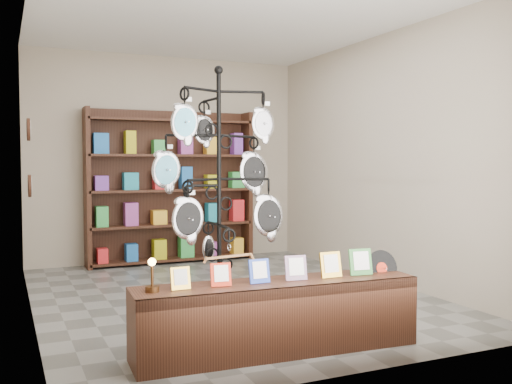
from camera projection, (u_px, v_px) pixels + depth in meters
ground at (229, 295)px, 6.21m from camera, size 5.00×5.00×0.00m
room_envelope at (229, 125)px, 6.12m from camera, size 5.00×5.00×5.00m
display_tree at (219, 180)px, 4.81m from camera, size 1.16×1.01×2.26m
front_shelf at (278, 316)px, 4.35m from camera, size 2.24×0.58×0.78m
back_shelving at (171, 191)px, 8.25m from camera, size 2.42×0.36×2.20m
wall_clocks at (29, 158)px, 6.06m from camera, size 0.03×0.24×0.84m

